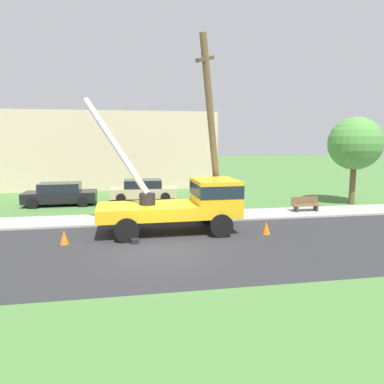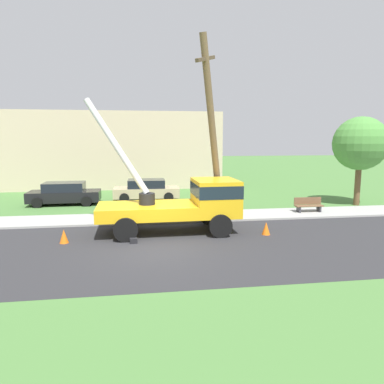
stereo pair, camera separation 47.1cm
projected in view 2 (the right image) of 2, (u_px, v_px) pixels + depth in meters
name	position (u px, v px, depth m)	size (l,w,h in m)	color
ground_plane	(149.00, 198.00, 25.37)	(120.00, 120.00, 0.00)	#477538
road_asphalt	(158.00, 248.00, 13.63)	(80.00, 7.93, 0.01)	#2B2B2D
sidewalk_strip	(153.00, 218.00, 18.73)	(80.00, 2.51, 0.10)	#9E9E99
utility_truck	(187.00, 201.00, 15.97)	(6.81, 3.21, 5.98)	gold
leaning_utility_pole	(213.00, 132.00, 16.83)	(1.99, 2.68, 8.77)	brown
traffic_cone_ahead	(266.00, 228.00, 15.58)	(0.36, 0.36, 0.56)	orange
traffic_cone_behind	(64.00, 236.00, 14.32)	(0.36, 0.36, 0.56)	orange
traffic_cone_curbside	(213.00, 218.00, 17.68)	(0.36, 0.36, 0.56)	orange
parked_sedan_black	(65.00, 193.00, 22.69)	(4.43, 2.07, 1.42)	black
parked_sedan_tan	(147.00, 190.00, 24.31)	(4.44, 2.08, 1.42)	tan
park_bench	(308.00, 205.00, 19.99)	(1.60, 0.45, 0.90)	brown
roadside_tree_near	(360.00, 144.00, 22.03)	(3.31, 3.31, 5.53)	brown
lowrise_building_backdrop	(116.00, 150.00, 31.57)	(18.00, 6.00, 6.40)	#C6B293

